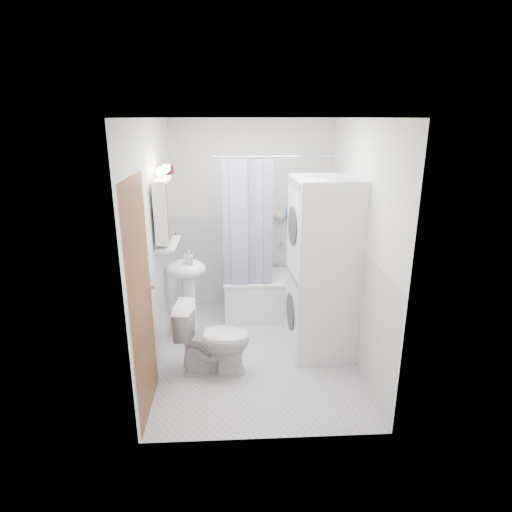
{
  "coord_description": "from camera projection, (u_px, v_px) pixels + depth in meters",
  "views": [
    {
      "loc": [
        -0.24,
        -4.04,
        2.4
      ],
      "look_at": [
        -0.01,
        0.15,
        1.04
      ],
      "focal_mm": 30.0,
      "sensor_mm": 36.0,
      "label": 1
    }
  ],
  "objects": [
    {
      "name": "shower_curtain",
      "position": [
        247.0,
        225.0,
        4.83
      ],
      "size": [
        0.55,
        0.02,
        1.45
      ],
      "color": "#15154C",
      "rests_on": "curtain_rod"
    },
    {
      "name": "medicine_cabinet",
      "position": [
        165.0,
        208.0,
        4.16
      ],
      "size": [
        0.13,
        0.5,
        0.71
      ],
      "color": "white",
      "rests_on": "room_walls"
    },
    {
      "name": "door",
      "position": [
        152.0,
        287.0,
        3.71
      ],
      "size": [
        0.05,
        2.0,
        2.0
      ],
      "color": "brown",
      "rests_on": "ground"
    },
    {
      "name": "shelf_cup",
      "position": [
        170.0,
        235.0,
        4.37
      ],
      "size": [
        0.1,
        0.09,
        0.1
      ],
      "primitive_type": "imported",
      "color": "gray",
      "rests_on": "shelf"
    },
    {
      "name": "floor",
      "position": [
        258.0,
        352.0,
        4.59
      ],
      "size": [
        2.6,
        2.6,
        0.0
      ],
      "primitive_type": "plane",
      "color": "silver",
      "rests_on": "ground"
    },
    {
      "name": "tub_spout",
      "position": [
        292.0,
        243.0,
        5.55
      ],
      "size": [
        0.04,
        0.12,
        0.04
      ],
      "primitive_type": "cylinder",
      "rotation": [
        1.57,
        0.0,
        0.0
      ],
      "color": "silver",
      "rests_on": "room_walls"
    },
    {
      "name": "sink",
      "position": [
        187.0,
        281.0,
        4.65
      ],
      "size": [
        0.44,
        0.37,
        1.04
      ],
      "color": "white",
      "rests_on": "ground"
    },
    {
      "name": "shower_caddy",
      "position": [
        297.0,
        221.0,
        5.45
      ],
      "size": [
        0.22,
        0.06,
        0.02
      ],
      "primitive_type": "cube",
      "color": "silver",
      "rests_on": "room_walls"
    },
    {
      "name": "washer_dryer",
      "position": [
        324.0,
        269.0,
        4.37
      ],
      "size": [
        0.7,
        0.69,
        1.86
      ],
      "rotation": [
        0.0,
        0.0,
        0.06
      ],
      "color": "white",
      "rests_on": "ground"
    },
    {
      "name": "soap_pump",
      "position": [
        189.0,
        262.0,
        4.5
      ],
      "size": [
        0.08,
        0.17,
        0.08
      ],
      "primitive_type": "imported",
      "color": "gray",
      "rests_on": "sink"
    },
    {
      "name": "toilet",
      "position": [
        213.0,
        339.0,
        4.15
      ],
      "size": [
        0.75,
        0.47,
        0.71
      ],
      "primitive_type": "imported",
      "rotation": [
        0.0,
        0.0,
        1.48
      ],
      "color": "white",
      "rests_on": "ground"
    },
    {
      "name": "shampoo_a",
      "position": [
        280.0,
        215.0,
        5.41
      ],
      "size": [
        0.13,
        0.17,
        0.13
      ],
      "primitive_type": "imported",
      "color": "gray",
      "rests_on": "shower_caddy"
    },
    {
      "name": "curtain_rod",
      "position": [
        284.0,
        157.0,
        4.61
      ],
      "size": [
        1.55,
        0.02,
        0.02
      ],
      "primitive_type": "cylinder",
      "rotation": [
        0.0,
        1.57,
        0.0
      ],
      "color": "silver",
      "rests_on": "room_walls"
    },
    {
      "name": "bathtub",
      "position": [
        279.0,
        293.0,
        5.39
      ],
      "size": [
        1.37,
        0.65,
        0.52
      ],
      "color": "white",
      "rests_on": "ground"
    },
    {
      "name": "towel",
      "position": [
        170.0,
        206.0,
        4.74
      ],
      "size": [
        0.07,
        0.37,
        0.89
      ],
      "color": "#4D1020",
      "rests_on": "room_walls"
    },
    {
      "name": "shelf",
      "position": [
        168.0,
        244.0,
        4.27
      ],
      "size": [
        0.18,
        0.54,
        0.02
      ],
      "primitive_type": "cube",
      "color": "silver",
      "rests_on": "room_walls"
    },
    {
      "name": "shelf_bottle",
      "position": [
        166.0,
        243.0,
        4.11
      ],
      "size": [
        0.07,
        0.18,
        0.07
      ],
      "primitive_type": "imported",
      "color": "gray",
      "rests_on": "shelf"
    },
    {
      "name": "shampoo_b",
      "position": [
        289.0,
        217.0,
        5.42
      ],
      "size": [
        0.08,
        0.21,
        0.08
      ],
      "primitive_type": "imported",
      "color": "#2B63AD",
      "rests_on": "shower_caddy"
    },
    {
      "name": "room_walls",
      "position": [
        258.0,
        217.0,
        4.13
      ],
      "size": [
        2.6,
        2.6,
        2.6
      ],
      "color": "white",
      "rests_on": "ground"
    },
    {
      "name": "wainscot",
      "position": [
        256.0,
        290.0,
        4.69
      ],
      "size": [
        1.98,
        2.58,
        2.58
      ],
      "color": "silver",
      "rests_on": "ground"
    }
  ]
}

